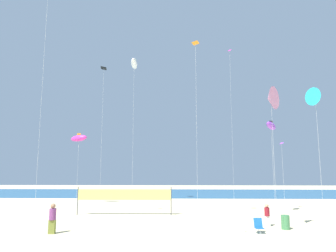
{
  "coord_description": "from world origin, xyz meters",
  "views": [
    {
      "loc": [
        2.56,
        -17.81,
        3.87
      ],
      "look_at": [
        1.79,
        7.2,
        7.49
      ],
      "focal_mm": 32.49,
      "sensor_mm": 36.0,
      "label": 1
    }
  ],
  "objects_px": {
    "trash_barrel": "(285,222)",
    "kite_orange_diamond": "(195,47)",
    "beach_handbag": "(242,230)",
    "kite_white_inflatable": "(134,64)",
    "kite_cyan_delta": "(315,97)",
    "kite_magenta_inflatable": "(79,138)",
    "kite_pink_delta": "(271,98)",
    "kite_violet_inflatable": "(271,126)",
    "kite_violet_diamond": "(281,145)",
    "folding_beach_chair": "(259,225)",
    "beachgoer_maroon_shirt": "(267,214)",
    "kite_magenta_diamond": "(229,54)",
    "beachgoer_plum_shirt": "(53,217)",
    "kite_black_diamond": "(104,69)",
    "volleyball_net": "(124,196)"
  },
  "relations": [
    {
      "from": "kite_white_inflatable",
      "to": "kite_magenta_inflatable",
      "type": "relative_size",
      "value": 2.21
    },
    {
      "from": "beachgoer_maroon_shirt",
      "to": "kite_magenta_diamond",
      "type": "xyz_separation_m",
      "value": [
        0.5,
        15.34,
        17.65
      ]
    },
    {
      "from": "kite_orange_diamond",
      "to": "kite_violet_inflatable",
      "type": "bearing_deg",
      "value": 22.62
    },
    {
      "from": "beachgoer_maroon_shirt",
      "to": "folding_beach_chair",
      "type": "distance_m",
      "value": 2.58
    },
    {
      "from": "volleyball_net",
      "to": "beach_handbag",
      "type": "relative_size",
      "value": 23.89
    },
    {
      "from": "beachgoer_maroon_shirt",
      "to": "kite_orange_diamond",
      "type": "bearing_deg",
      "value": -118.49
    },
    {
      "from": "kite_pink_delta",
      "to": "kite_cyan_delta",
      "type": "height_order",
      "value": "kite_pink_delta"
    },
    {
      "from": "beachgoer_plum_shirt",
      "to": "trash_barrel",
      "type": "height_order",
      "value": "beachgoer_plum_shirt"
    },
    {
      "from": "folding_beach_chair",
      "to": "trash_barrel",
      "type": "height_order",
      "value": "trash_barrel"
    },
    {
      "from": "beachgoer_maroon_shirt",
      "to": "folding_beach_chair",
      "type": "bearing_deg",
      "value": -25.8
    },
    {
      "from": "beach_handbag",
      "to": "kite_white_inflatable",
      "type": "bearing_deg",
      "value": 119.51
    },
    {
      "from": "kite_magenta_inflatable",
      "to": "kite_violet_diamond",
      "type": "distance_m",
      "value": 22.18
    },
    {
      "from": "folding_beach_chair",
      "to": "kite_magenta_inflatable",
      "type": "relative_size",
      "value": 0.11
    },
    {
      "from": "folding_beach_chair",
      "to": "kite_magenta_inflatable",
      "type": "xyz_separation_m",
      "value": [
        -16.42,
        14.96,
        7.03
      ]
    },
    {
      "from": "kite_violet_diamond",
      "to": "folding_beach_chair",
      "type": "bearing_deg",
      "value": -116.23
    },
    {
      "from": "kite_white_inflatable",
      "to": "beachgoer_maroon_shirt",
      "type": "bearing_deg",
      "value": -51.69
    },
    {
      "from": "kite_violet_inflatable",
      "to": "kite_cyan_delta",
      "type": "distance_m",
      "value": 7.49
    },
    {
      "from": "kite_pink_delta",
      "to": "kite_magenta_inflatable",
      "type": "bearing_deg",
      "value": 140.01
    },
    {
      "from": "trash_barrel",
      "to": "kite_black_diamond",
      "type": "xyz_separation_m",
      "value": [
        -15.8,
        13.69,
        15.27
      ]
    },
    {
      "from": "beach_handbag",
      "to": "folding_beach_chair",
      "type": "bearing_deg",
      "value": -15.34
    },
    {
      "from": "kite_violet_inflatable",
      "to": "folding_beach_chair",
      "type": "bearing_deg",
      "value": -113.95
    },
    {
      "from": "kite_pink_delta",
      "to": "kite_magenta_inflatable",
      "type": "relative_size",
      "value": 1.16
    },
    {
      "from": "beachgoer_maroon_shirt",
      "to": "kite_cyan_delta",
      "type": "relative_size",
      "value": 0.16
    },
    {
      "from": "kite_white_inflatable",
      "to": "kite_pink_delta",
      "type": "xyz_separation_m",
      "value": [
        11.63,
        -16.8,
        -8.57
      ]
    },
    {
      "from": "beachgoer_maroon_shirt",
      "to": "kite_violet_diamond",
      "type": "xyz_separation_m",
      "value": [
        4.16,
        8.59,
        5.52
      ]
    },
    {
      "from": "beach_handbag",
      "to": "kite_violet_diamond",
      "type": "relative_size",
      "value": 0.05
    },
    {
      "from": "folding_beach_chair",
      "to": "kite_violet_diamond",
      "type": "height_order",
      "value": "kite_violet_diamond"
    },
    {
      "from": "kite_black_diamond",
      "to": "kite_pink_delta",
      "type": "relative_size",
      "value": 1.73
    },
    {
      "from": "kite_pink_delta",
      "to": "kite_orange_diamond",
      "type": "bearing_deg",
      "value": 134.05
    },
    {
      "from": "beachgoer_plum_shirt",
      "to": "folding_beach_chair",
      "type": "xyz_separation_m",
      "value": [
        12.72,
        0.63,
        -0.5
      ]
    },
    {
      "from": "beachgoer_plum_shirt",
      "to": "kite_violet_inflatable",
      "type": "relative_size",
      "value": 0.22
    },
    {
      "from": "kite_black_diamond",
      "to": "kite_violet_diamond",
      "type": "xyz_separation_m",
      "value": [
        19.08,
        -4.06,
        -9.4
      ]
    },
    {
      "from": "kite_orange_diamond",
      "to": "kite_pink_delta",
      "type": "distance_m",
      "value": 8.79
    },
    {
      "from": "beachgoer_maroon_shirt",
      "to": "beach_handbag",
      "type": "height_order",
      "value": "beachgoer_maroon_shirt"
    },
    {
      "from": "beachgoer_plum_shirt",
      "to": "kite_orange_diamond",
      "type": "xyz_separation_m",
      "value": [
        9.27,
        5.61,
        13.3
      ]
    },
    {
      "from": "beachgoer_plum_shirt",
      "to": "kite_white_inflatable",
      "type": "bearing_deg",
      "value": 83.59
    },
    {
      "from": "kite_pink_delta",
      "to": "trash_barrel",
      "type": "bearing_deg",
      "value": 50.2
    },
    {
      "from": "kite_magenta_diamond",
      "to": "kite_pink_delta",
      "type": "relative_size",
      "value": 2.06
    },
    {
      "from": "kite_cyan_delta",
      "to": "kite_magenta_inflatable",
      "type": "distance_m",
      "value": 25.26
    },
    {
      "from": "volleyball_net",
      "to": "kite_magenta_inflatable",
      "type": "height_order",
      "value": "kite_magenta_inflatable"
    },
    {
      "from": "kite_orange_diamond",
      "to": "beachgoer_maroon_shirt",
      "type": "bearing_deg",
      "value": -30.41
    },
    {
      "from": "folding_beach_chair",
      "to": "kite_white_inflatable",
      "type": "relative_size",
      "value": 0.05
    },
    {
      "from": "beachgoer_maroon_shirt",
      "to": "kite_white_inflatable",
      "type": "bearing_deg",
      "value": -139.78
    },
    {
      "from": "kite_magenta_inflatable",
      "to": "beachgoer_plum_shirt",
      "type": "bearing_deg",
      "value": -76.66
    },
    {
      "from": "beach_handbag",
      "to": "beachgoer_maroon_shirt",
      "type": "bearing_deg",
      "value": 42.72
    },
    {
      "from": "trash_barrel",
      "to": "kite_orange_diamond",
      "type": "relative_size",
      "value": 0.06
    },
    {
      "from": "beach_handbag",
      "to": "kite_violet_inflatable",
      "type": "relative_size",
      "value": 0.04
    },
    {
      "from": "beachgoer_plum_shirt",
      "to": "kite_white_inflatable",
      "type": "distance_m",
      "value": 24.01
    },
    {
      "from": "beachgoer_maroon_shirt",
      "to": "folding_beach_chair",
      "type": "height_order",
      "value": "beachgoer_maroon_shirt"
    },
    {
      "from": "kite_violet_inflatable",
      "to": "kite_violet_diamond",
      "type": "height_order",
      "value": "kite_violet_inflatable"
    }
  ]
}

